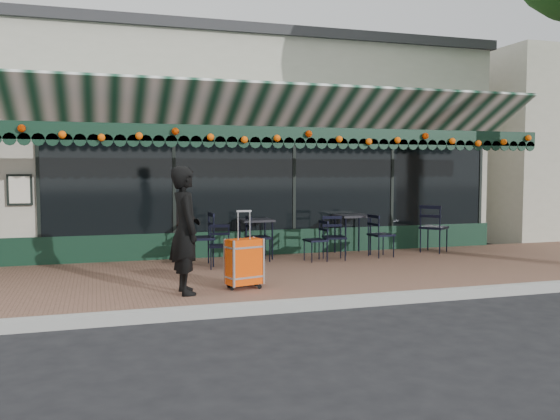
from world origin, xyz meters
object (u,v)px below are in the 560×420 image
object	(u,v)px
suitcase	(244,263)
cafe_table_a	(353,219)
cafe_table_b	(256,223)
chair_a_left	(316,241)
chair_a_extra	(434,228)
woman	(185,230)
chair_b_right	(258,238)
chair_b_front	(220,246)
chair_a_right	(381,235)
chair_a_front	(334,238)
chair_b_left	(200,239)

from	to	relation	value
suitcase	cafe_table_a	xyz separation A→B (m)	(2.93, 2.73, 0.34)
cafe_table_b	chair_a_left	xyz separation A→B (m)	(0.97, -0.69, -0.29)
chair_a_extra	suitcase	bearing A→B (deg)	80.75
woman	chair_b_right	size ratio (longest dim) A/B	2.04
cafe_table_a	chair_a_extra	world-z (taller)	chair_a_extra
chair_a_left	woman	bearing A→B (deg)	-58.31
chair_a_left	chair_a_extra	xyz separation A→B (m)	(2.76, 0.40, 0.12)
cafe_table_b	chair_b_front	xyz separation A→B (m)	(-0.90, -0.95, -0.30)
chair_b_right	chair_b_front	size ratio (longest dim) A/B	1.13
suitcase	chair_a_right	xyz separation A→B (m)	(3.30, 2.19, 0.05)
chair_a_left	chair_a_right	world-z (taller)	chair_a_right
chair_b_front	chair_a_extra	bearing A→B (deg)	18.98
chair_a_right	suitcase	bearing A→B (deg)	115.56
chair_a_front	chair_a_extra	xyz separation A→B (m)	(2.37, 0.37, 0.08)
suitcase	chair_b_right	xyz separation A→B (m)	(0.87, 2.41, 0.06)
chair_a_front	chair_a_extra	distance (m)	2.40
chair_b_front	suitcase	bearing A→B (deg)	-79.69
suitcase	chair_a_left	xyz separation A→B (m)	(1.88, 2.06, 0.01)
cafe_table_a	cafe_table_b	xyz separation A→B (m)	(-2.02, 0.02, -0.04)
suitcase	chair_a_front	distance (m)	3.09
cafe_table_b	chair_a_extra	xyz separation A→B (m)	(3.73, -0.29, -0.18)
woman	chair_a_front	distance (m)	3.84
chair_a_extra	chair_b_front	bearing A→B (deg)	60.93
suitcase	chair_b_right	bearing A→B (deg)	53.92
chair_a_left	chair_a_right	size ratio (longest dim) A/B	0.91
suitcase	woman	bearing A→B (deg)	170.47
chair_b_left	chair_b_front	world-z (taller)	chair_b_left
chair_a_left	chair_a_extra	world-z (taller)	chair_a_extra
suitcase	chair_a_right	size ratio (longest dim) A/B	1.32
suitcase	chair_b_left	bearing A→B (deg)	80.66
woman	chair_a_right	distance (m)	4.76
woman	cafe_table_a	distance (m)	4.73
chair_a_right	chair_a_extra	xyz separation A→B (m)	(1.34, 0.27, 0.08)
suitcase	chair_a_left	distance (m)	2.79
cafe_table_a	chair_a_right	distance (m)	0.71
woman	chair_a_front	size ratio (longest dim) A/B	2.09
chair_b_left	chair_a_right	bearing A→B (deg)	88.36
chair_a_extra	chair_b_front	xyz separation A→B (m)	(-4.62, -0.66, -0.12)
chair_a_front	chair_b_right	world-z (taller)	chair_b_right
cafe_table_b	chair_a_right	xyz separation A→B (m)	(2.39, -0.56, -0.26)
chair_a_left	chair_b_left	bearing A→B (deg)	-100.11
woman	cafe_table_a	world-z (taller)	woman
chair_a_front	suitcase	bearing A→B (deg)	-127.94
chair_b_left	cafe_table_a	bearing A→B (deg)	97.94
suitcase	chair_a_front	world-z (taller)	suitcase
suitcase	chair_a_front	bearing A→B (deg)	26.46
chair_a_front	chair_b_right	xyz separation A→B (m)	(-1.40, 0.31, 0.01)
chair_b_left	chair_a_extra	bearing A→B (deg)	91.43
chair_a_left	chair_a_front	bearing A→B (deg)	88.29
chair_a_left	chair_a_front	world-z (taller)	chair_a_front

